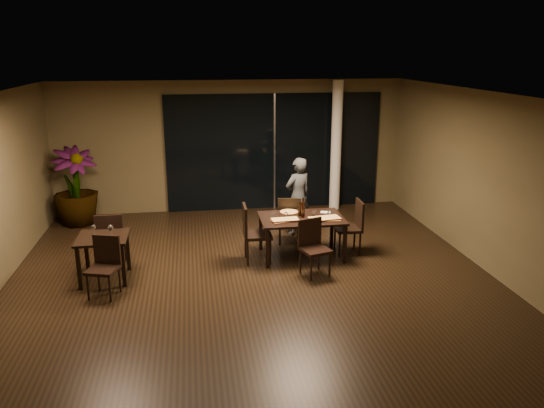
{
  "coord_description": "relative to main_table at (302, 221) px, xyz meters",
  "views": [
    {
      "loc": [
        -0.92,
        -8.1,
        3.68
      ],
      "look_at": [
        0.45,
        0.71,
        1.05
      ],
      "focal_mm": 35.0,
      "sensor_mm": 36.0,
      "label": 1
    }
  ],
  "objects": [
    {
      "name": "napkin_near",
      "position": [
        0.53,
        -0.05,
        0.08
      ],
      "size": [
        0.19,
        0.12,
        0.01
      ],
      "primitive_type": "cube",
      "rotation": [
        0.0,
        0.0,
        0.09
      ],
      "color": "white",
      "rests_on": "main_table"
    },
    {
      "name": "diner",
      "position": [
        0.18,
        1.21,
        0.12
      ],
      "size": [
        0.64,
        0.55,
        1.6
      ],
      "primitive_type": "imported",
      "rotation": [
        0.0,
        0.0,
        3.56
      ],
      "color": "#2F3234",
      "rests_on": "ground"
    },
    {
      "name": "window_panel",
      "position": [
        0.0,
        3.16,
        0.67
      ],
      "size": [
        5.0,
        0.06,
        2.7
      ],
      "primitive_type": "cube",
      "color": "black",
      "rests_on": "ground"
    },
    {
      "name": "main_table",
      "position": [
        0.0,
        0.0,
        0.0
      ],
      "size": [
        1.5,
        1.0,
        0.75
      ],
      "color": "black",
      "rests_on": "ground"
    },
    {
      "name": "chair_main_right",
      "position": [
        0.97,
        0.03,
        -0.11
      ],
      "size": [
        0.48,
        0.48,
        1.0
      ],
      "rotation": [
        0.0,
        0.0,
        -1.61
      ],
      "color": "black",
      "rests_on": "ground"
    },
    {
      "name": "tumbler_left",
      "position": [
        -0.28,
        0.07,
        0.11
      ],
      "size": [
        0.07,
        0.07,
        0.08
      ],
      "primitive_type": "cylinder",
      "color": "white",
      "rests_on": "main_table"
    },
    {
      "name": "column",
      "position": [
        1.4,
        2.85,
        0.82
      ],
      "size": [
        0.24,
        0.24,
        3.0
      ],
      "primitive_type": "cylinder",
      "color": "white",
      "rests_on": "ground"
    },
    {
      "name": "round_pizza",
      "position": [
        -0.17,
        0.32,
        0.08
      ],
      "size": [
        0.32,
        0.32,
        0.01
      ],
      "primitive_type": "cylinder",
      "color": "#B11B13",
      "rests_on": "main_table"
    },
    {
      "name": "chair_main_near",
      "position": [
        0.03,
        -0.78,
        -0.15
      ],
      "size": [
        0.55,
        0.55,
        0.94
      ],
      "rotation": [
        0.0,
        0.0,
        0.3
      ],
      "color": "black",
      "rests_on": "ground"
    },
    {
      "name": "potted_plant",
      "position": [
        -4.4,
        2.57,
        0.16
      ],
      "size": [
        1.26,
        1.26,
        1.68
      ],
      "primitive_type": "imported",
      "rotation": [
        0.0,
        0.0,
        0.54
      ],
      "color": "#21531B",
      "rests_on": "ground"
    },
    {
      "name": "side_table",
      "position": [
        -3.4,
        -0.5,
        -0.05
      ],
      "size": [
        0.8,
        0.8,
        0.75
      ],
      "color": "black",
      "rests_on": "ground"
    },
    {
      "name": "bottle_b",
      "position": [
        0.02,
        -0.0,
        0.21
      ],
      "size": [
        0.06,
        0.06,
        0.26
      ],
      "primitive_type": null,
      "color": "black",
      "rests_on": "main_table"
    },
    {
      "name": "side_napkin",
      "position": [
        -3.37,
        -0.73,
        0.08
      ],
      "size": [
        0.21,
        0.16,
        0.01
      ],
      "primitive_type": "cube",
      "rotation": [
        0.0,
        0.0,
        -0.32
      ],
      "color": "white",
      "rests_on": "side_table"
    },
    {
      "name": "chair_side_far",
      "position": [
        -3.35,
        0.01,
        -0.12
      ],
      "size": [
        0.46,
        0.46,
        0.99
      ],
      "rotation": [
        0.0,
        0.0,
        3.14
      ],
      "color": "black",
      "rests_on": "ground"
    },
    {
      "name": "wine_glass_a",
      "position": [
        -3.54,
        -0.39,
        0.16
      ],
      "size": [
        0.07,
        0.07,
        0.16
      ],
      "primitive_type": null,
      "color": "white",
      "rests_on": "side_table"
    },
    {
      "name": "bottle_c",
      "position": [
        0.04,
        0.08,
        0.24
      ],
      "size": [
        0.07,
        0.07,
        0.34
      ],
      "primitive_type": null,
      "color": "black",
      "rests_on": "main_table"
    },
    {
      "name": "wall_back",
      "position": [
        -1.0,
        3.25,
        0.82
      ],
      "size": [
        8.0,
        0.1,
        3.0
      ],
      "primitive_type": "cube",
      "color": "brown",
      "rests_on": "ground"
    },
    {
      "name": "napkin_far",
      "position": [
        0.49,
        0.2,
        0.08
      ],
      "size": [
        0.21,
        0.16,
        0.01
      ],
      "primitive_type": "cube",
      "rotation": [
        0.0,
        0.0,
        -0.41
      ],
      "color": "white",
      "rests_on": "main_table"
    },
    {
      "name": "pizza_board_right",
      "position": [
        0.37,
        -0.2,
        0.08
      ],
      "size": [
        0.59,
        0.35,
        0.01
      ],
      "primitive_type": "cube",
      "rotation": [
        0.0,
        0.0,
        -0.14
      ],
      "color": "#4C2C18",
      "rests_on": "main_table"
    },
    {
      "name": "ground",
      "position": [
        -1.0,
        -0.8,
        -0.68
      ],
      "size": [
        8.0,
        8.0,
        0.0
      ],
      "primitive_type": "plane",
      "color": "black",
      "rests_on": "ground"
    },
    {
      "name": "wall_front",
      "position": [
        -1.0,
        -4.85,
        0.82
      ],
      "size": [
        8.0,
        0.1,
        3.0
      ],
      "primitive_type": "cube",
      "color": "brown",
      "rests_on": "ground"
    },
    {
      "name": "chair_main_left",
      "position": [
        -0.91,
        -0.12,
        -0.09
      ],
      "size": [
        0.49,
        0.49,
        1.05
      ],
      "rotation": [
        0.0,
        0.0,
        1.56
      ],
      "color": "black",
      "rests_on": "ground"
    },
    {
      "name": "bottle_a",
      "position": [
        -0.02,
        0.08,
        0.21
      ],
      "size": [
        0.06,
        0.06,
        0.27
      ],
      "primitive_type": null,
      "color": "black",
      "rests_on": "main_table"
    },
    {
      "name": "pizza_board_left",
      "position": [
        -0.33,
        -0.17,
        0.08
      ],
      "size": [
        0.54,
        0.36,
        0.01
      ],
      "primitive_type": "cube",
      "rotation": [
        0.0,
        0.0,
        0.25
      ],
      "color": "#492917",
      "rests_on": "main_table"
    },
    {
      "name": "oblong_pizza_right",
      "position": [
        0.37,
        -0.2,
        0.1
      ],
      "size": [
        0.56,
        0.32,
        0.02
      ],
      "primitive_type": null,
      "rotation": [
        0.0,
        0.0,
        0.14
      ],
      "color": "maroon",
      "rests_on": "pizza_board_right"
    },
    {
      "name": "tumbler_right",
      "position": [
        0.25,
        0.08,
        0.12
      ],
      "size": [
        0.07,
        0.07,
        0.09
      ],
      "primitive_type": "cylinder",
      "color": "white",
      "rests_on": "main_table"
    },
    {
      "name": "wine_glass_b",
      "position": [
        -3.25,
        -0.57,
        0.17
      ],
      "size": [
        0.09,
        0.09,
        0.2
      ],
      "primitive_type": null,
      "color": "white",
      "rests_on": "side_table"
    },
    {
      "name": "chair_main_far",
      "position": [
        -0.1,
        0.67,
        -0.14
      ],
      "size": [
        0.51,
        0.51,
        0.95
      ],
      "rotation": [
        0.0,
        0.0,
        2.97
      ],
      "color": "black",
      "rests_on": "ground"
    },
    {
      "name": "ceiling",
      "position": [
        -1.0,
        -0.8,
        2.34
      ],
      "size": [
        8.0,
        8.0,
        0.04
      ],
      "primitive_type": "cube",
      "color": "white",
      "rests_on": "wall_back"
    },
    {
      "name": "oblong_pizza_left",
      "position": [
        -0.33,
        -0.17,
        0.1
      ],
      "size": [
        0.47,
        0.24,
        0.02
      ],
      "primitive_type": null,
      "rotation": [
        0.0,
        0.0,
        0.06
      ],
      "color": "#6A090D",
      "rests_on": "pizza_board_left"
    },
    {
      "name": "wall_right",
      "position": [
        3.05,
        -0.8,
        0.82
      ],
      "size": [
        0.1,
        8.0,
        3.0
      ],
      "primitive_type": "cube",
      "color": "brown",
      "rests_on": "ground"
    },
    {
      "name": "chair_side_near",
      "position": [
        -3.3,
        -1.07,
        -0.16
      ],
      "size": [
        0.54,
        0.54,
        0.93
      ],
      "rotation": [
        0.0,
        0.0,
        -0.3
      ],
      "color": "black",
      "rests_on": "ground"
    }
  ]
}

